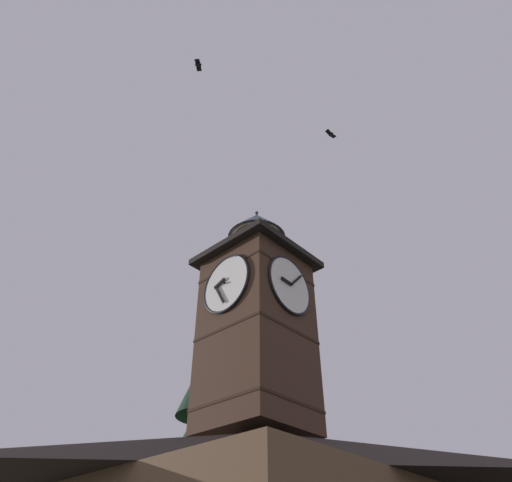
{
  "coord_description": "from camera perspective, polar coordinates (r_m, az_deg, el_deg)",
  "views": [
    {
      "loc": [
        9.84,
        10.21,
        2.06
      ],
      "look_at": [
        -1.47,
        -0.23,
        13.75
      ],
      "focal_mm": 33.0,
      "sensor_mm": 36.0,
      "label": 1
    }
  ],
  "objects": [
    {
      "name": "pine_tree_behind",
      "position": [
        20.88,
        -5.98,
        -25.0
      ],
      "size": [
        5.32,
        5.32,
        15.21
      ],
      "color": "#473323",
      "rests_on": "ground_plane"
    },
    {
      "name": "flying_bird_high",
      "position": [
        25.46,
        9.06,
        12.67
      ],
      "size": [
        0.71,
        0.3,
        0.16
      ],
      "color": "black"
    },
    {
      "name": "flying_bird_low",
      "position": [
        19.98,
        -7.03,
        20.45
      ],
      "size": [
        0.54,
        0.47,
        0.15
      ],
      "color": "black"
    },
    {
      "name": "moon",
      "position": [
        61.6,
        -23.63,
        -23.28
      ],
      "size": [
        1.74,
        1.74,
        1.74
      ],
      "color": "silver"
    },
    {
      "name": "clock_tower",
      "position": [
        18.0,
        0.09,
        -9.25
      ],
      "size": [
        3.94,
        3.94,
        9.62
      ],
      "color": "#422B1E",
      "rests_on": "building_main"
    }
  ]
}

